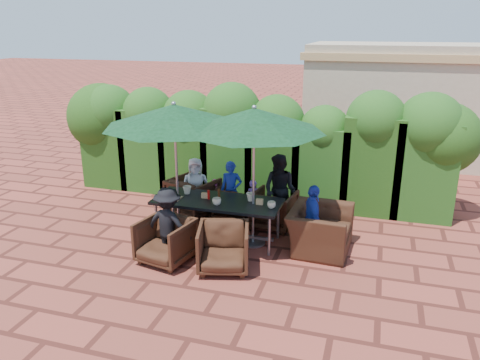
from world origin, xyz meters
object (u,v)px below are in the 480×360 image
(chair_far_mid, at_px, (234,201))
(chair_far_right, at_px, (274,207))
(chair_far_left, at_px, (193,195))
(chair_near_right, at_px, (223,246))
(umbrella_left, at_px, (174,116))
(umbrella_right, at_px, (254,120))
(dining_table, at_px, (217,204))
(chair_end_right, at_px, (320,223))
(chair_near_left, at_px, (165,239))

(chair_far_mid, height_order, chair_far_right, chair_far_right)
(chair_far_left, bearing_deg, chair_near_right, 143.62)
(umbrella_left, height_order, chair_near_right, umbrella_left)
(umbrella_left, bearing_deg, umbrella_right, 1.36)
(umbrella_right, height_order, chair_far_right, umbrella_right)
(umbrella_right, height_order, chair_far_mid, umbrella_right)
(chair_far_left, height_order, chair_near_right, chair_far_left)
(dining_table, bearing_deg, chair_far_left, 132.22)
(chair_far_mid, relative_size, chair_far_right, 0.92)
(chair_far_mid, bearing_deg, chair_far_right, 171.52)
(chair_far_right, distance_m, chair_end_right, 1.21)
(umbrella_left, xyz_separation_m, chair_far_mid, (0.75, 1.01, -1.85))
(umbrella_left, relative_size, chair_end_right, 2.17)
(chair_far_right, xyz_separation_m, chair_near_left, (-1.37, -1.87, 0.01))
(dining_table, distance_m, umbrella_right, 1.67)
(chair_far_mid, bearing_deg, umbrella_left, 56.36)
(umbrella_right, height_order, chair_near_right, umbrella_right)
(chair_end_right, bearing_deg, dining_table, 96.49)
(chair_far_left, bearing_deg, chair_far_mid, -155.37)
(dining_table, bearing_deg, chair_end_right, 3.42)
(chair_far_left, relative_size, chair_near_right, 1.08)
(umbrella_right, bearing_deg, chair_far_left, 148.68)
(chair_far_left, distance_m, chair_end_right, 2.78)
(chair_far_left, relative_size, chair_near_left, 1.09)
(umbrella_right, distance_m, chair_far_left, 2.50)
(umbrella_right, height_order, chair_far_left, umbrella_right)
(chair_near_right, height_order, chair_end_right, chair_end_right)
(umbrella_right, xyz_separation_m, chair_end_right, (1.15, 0.09, -1.71))
(umbrella_left, distance_m, chair_far_left, 2.01)
(chair_far_right, bearing_deg, chair_end_right, 150.39)
(umbrella_left, height_order, chair_far_left, umbrella_left)
(umbrella_left, xyz_separation_m, chair_far_left, (-0.09, 0.94, -1.78))
(dining_table, relative_size, chair_far_left, 2.60)
(chair_far_right, height_order, chair_near_right, chair_near_right)
(umbrella_right, height_order, chair_near_left, umbrella_right)
(umbrella_left, height_order, chair_far_right, umbrella_left)
(umbrella_right, bearing_deg, chair_far_right, 76.68)
(chair_far_right, bearing_deg, chair_far_left, 3.95)
(umbrella_right, distance_m, chair_near_left, 2.41)
(dining_table, height_order, chair_near_left, chair_near_left)
(umbrella_left, relative_size, chair_far_right, 3.15)
(umbrella_right, bearing_deg, dining_table, -178.20)
(chair_near_left, height_order, chair_near_right, chair_near_right)
(chair_far_left, xyz_separation_m, chair_end_right, (2.65, -0.82, 0.06))
(chair_far_right, relative_size, chair_near_right, 0.97)
(chair_far_left, xyz_separation_m, chair_far_mid, (0.84, 0.07, -0.08))
(umbrella_right, relative_size, chair_far_mid, 3.41)
(chair_near_right, xyz_separation_m, chair_end_right, (1.36, 1.12, 0.09))
(chair_far_right, height_order, chair_near_left, chair_near_left)
(chair_near_left, bearing_deg, umbrella_left, 114.08)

